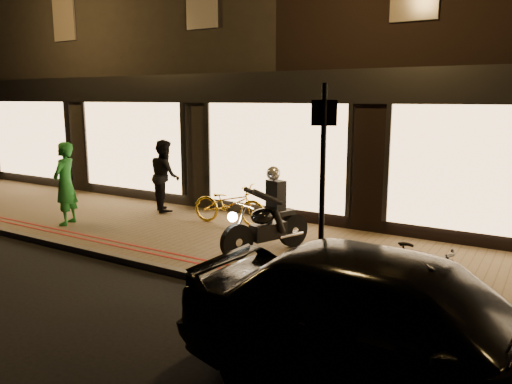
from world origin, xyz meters
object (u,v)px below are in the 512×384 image
motorcycle (268,220)px  sign_post (322,180)px  parked_car (402,328)px  bicycle_gold (229,204)px  person_green (65,184)px

motorcycle → sign_post: sign_post is taller
sign_post → parked_car: sign_post is taller
parked_car → sign_post: bearing=45.2°
sign_post → parked_car: 2.68m
motorcycle → sign_post: (1.63, -1.31, 1.06)m
bicycle_gold → parked_car: size_ratio=0.39×
sign_post → parked_car: bearing=-47.8°
bicycle_gold → sign_post: bearing=-135.7°
sign_post → bicycle_gold: bearing=142.1°
sign_post → bicycle_gold: (-3.43, 2.67, -1.21)m
parked_car → motorcycle: bearing=49.3°
bicycle_gold → parked_car: (5.10, -4.51, 0.19)m
parked_car → person_green: bearing=75.4°
bicycle_gold → parked_car: parked_car is taller
bicycle_gold → person_green: person_green is taller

